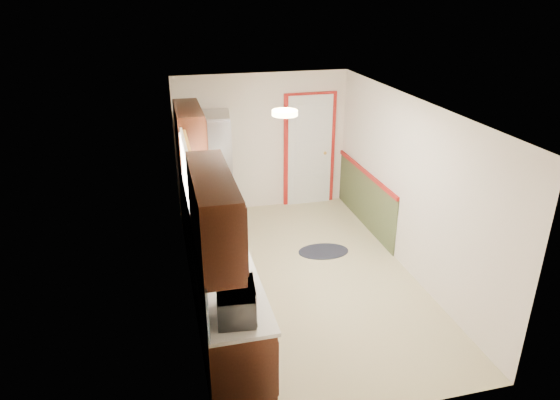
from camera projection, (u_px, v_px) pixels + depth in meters
room_shell at (303, 196)px, 6.45m from camera, size 3.20×5.20×2.52m
kitchen_run at (212, 244)px, 6.07m from camera, size 0.63×4.00×2.20m
back_wall_trim at (321, 160)px, 8.77m from camera, size 1.12×2.30×2.08m
ceiling_fixture at (285, 113)px, 5.75m from camera, size 0.30×0.30×0.06m
microwave at (236, 299)px, 4.48m from camera, size 0.34×0.54×0.35m
refrigerator at (208, 170)px, 8.16m from camera, size 0.86×0.82×1.87m
rug at (323, 251)px, 7.56m from camera, size 0.81×0.56×0.01m
cooktop at (201, 184)px, 7.54m from camera, size 0.50×0.60×0.02m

